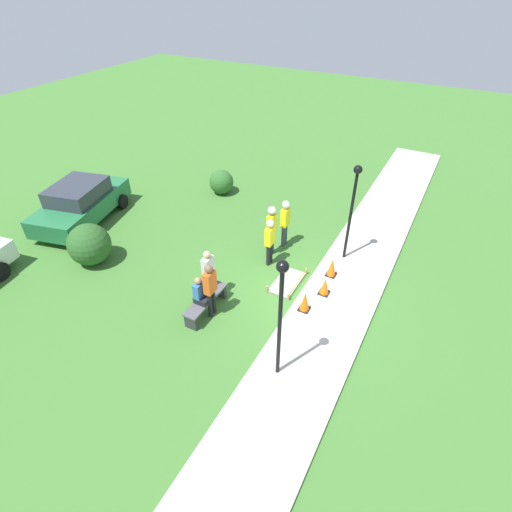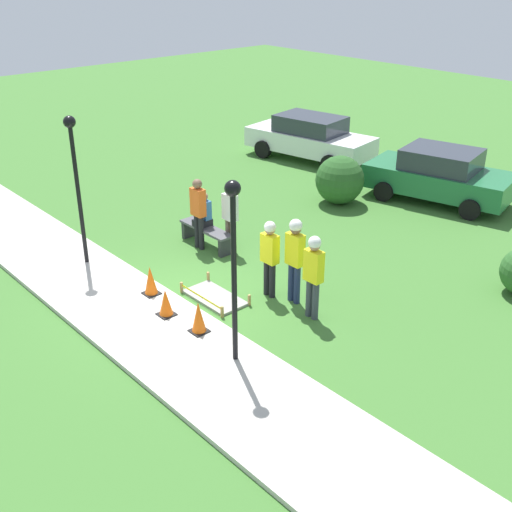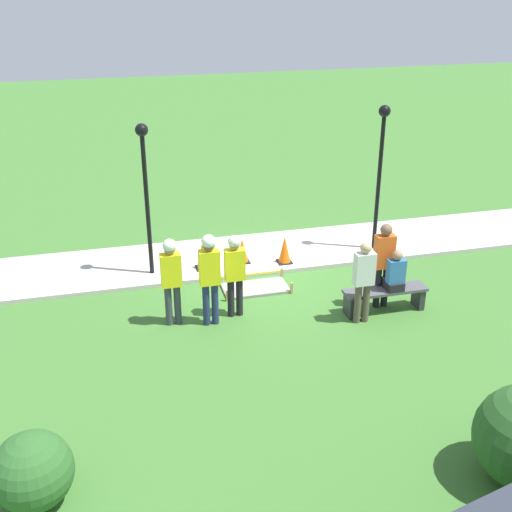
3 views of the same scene
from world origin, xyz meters
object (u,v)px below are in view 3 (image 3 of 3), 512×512
object	(u,v)px
traffic_cone_near_patch	(285,250)
worker_trainee	(235,269)
bystander_in_gray_shirt	(364,277)
lamppost_far	(381,156)
person_seated_on_bench	(395,274)
worker_supervisor	(210,271)
park_bench	(385,296)
bystander_in_orange_shirt	(384,260)
worker_assistant	(171,274)
lamppost_near	(145,177)
traffic_cone_far_patch	(242,251)
traffic_cone_sidewalk_edge	(203,255)

from	to	relation	value
traffic_cone_near_patch	worker_trainee	size ratio (longest dim) A/B	0.37
bystander_in_gray_shirt	lamppost_far	size ratio (longest dim) A/B	0.49
person_seated_on_bench	worker_supervisor	bearing A→B (deg)	-6.50
park_bench	bystander_in_orange_shirt	world-z (taller)	bystander_in_orange_shirt
worker_assistant	lamppost_near	world-z (taller)	lamppost_near
bystander_in_orange_shirt	park_bench	bearing A→B (deg)	86.52
traffic_cone_near_patch	lamppost_far	world-z (taller)	lamppost_far
traffic_cone_far_patch	bystander_in_gray_shirt	size ratio (longest dim) A/B	0.34
traffic_cone_far_patch	traffic_cone_sidewalk_edge	distance (m)	0.98
traffic_cone_near_patch	traffic_cone_sidewalk_edge	size ratio (longest dim) A/B	1.00
person_seated_on_bench	lamppost_far	bearing A→B (deg)	-106.62
person_seated_on_bench	worker_trainee	size ratio (longest dim) A/B	0.50
traffic_cone_sidewalk_edge	worker_supervisor	xyz separation A→B (m)	(0.26, 2.40, 0.76)
worker_assistant	worker_trainee	distance (m)	1.28
worker_supervisor	worker_trainee	bearing A→B (deg)	-158.40
lamppost_far	worker_supervisor	bearing A→B (deg)	28.51
worker_trainee	lamppost_near	size ratio (longest dim) A/B	0.51
worker_trainee	person_seated_on_bench	bearing A→B (deg)	168.60
bystander_in_gray_shirt	worker_assistant	bearing A→B (deg)	-12.96
bystander_in_gray_shirt	lamppost_near	distance (m)	5.18
worker_supervisor	traffic_cone_far_patch	bearing A→B (deg)	-116.15
park_bench	worker_assistant	xyz separation A→B (m)	(4.32, -0.57, 0.76)
person_seated_on_bench	worker_trainee	world-z (taller)	worker_trainee
traffic_cone_far_patch	worker_supervisor	bearing A→B (deg)	63.85
bystander_in_orange_shirt	bystander_in_gray_shirt	distance (m)	0.83
worker_trainee	traffic_cone_sidewalk_edge	bearing A→B (deg)	-82.36
traffic_cone_near_patch	person_seated_on_bench	xyz separation A→B (m)	(-1.55, 2.67, 0.44)
traffic_cone_far_patch	bystander_in_gray_shirt	bearing A→B (deg)	118.59
traffic_cone_near_patch	worker_assistant	distance (m)	3.65
bystander_in_orange_shirt	lamppost_near	xyz separation A→B (m)	(4.54, -2.61, 1.34)
park_bench	person_seated_on_bench	bearing A→B (deg)	162.54
traffic_cone_near_patch	person_seated_on_bench	bearing A→B (deg)	120.10
worker_trainee	bystander_in_gray_shirt	xyz separation A→B (m)	(-2.41, 0.88, -0.07)
lamppost_near	bystander_in_gray_shirt	bearing A→B (deg)	141.38
traffic_cone_far_patch	worker_assistant	size ratio (longest dim) A/B	0.32
traffic_cone_near_patch	bystander_in_gray_shirt	xyz separation A→B (m)	(-0.75, 2.90, 0.57)
traffic_cone_near_patch	park_bench	size ratio (longest dim) A/B	0.38
park_bench	worker_supervisor	bearing A→B (deg)	-6.00
bystander_in_orange_shirt	lamppost_near	bearing A→B (deg)	-29.85
worker_trainee	bystander_in_gray_shirt	distance (m)	2.57
bystander_in_gray_shirt	lamppost_far	xyz separation A→B (m)	(-1.67, -3.18, 1.48)
traffic_cone_far_patch	traffic_cone_near_patch	bearing A→B (deg)	164.49
traffic_cone_sidewalk_edge	lamppost_near	size ratio (longest dim) A/B	0.19
worker_assistant	lamppost_near	bearing A→B (deg)	-84.83
bystander_in_orange_shirt	bystander_in_gray_shirt	bearing A→B (deg)	37.90
park_bench	lamppost_far	size ratio (longest dim) A/B	0.49
traffic_cone_far_patch	lamppost_far	distance (m)	3.99
worker_supervisor	bystander_in_orange_shirt	world-z (taller)	worker_supervisor
worker_trainee	lamppost_far	world-z (taller)	lamppost_far
lamppost_near	worker_assistant	bearing A→B (deg)	95.17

